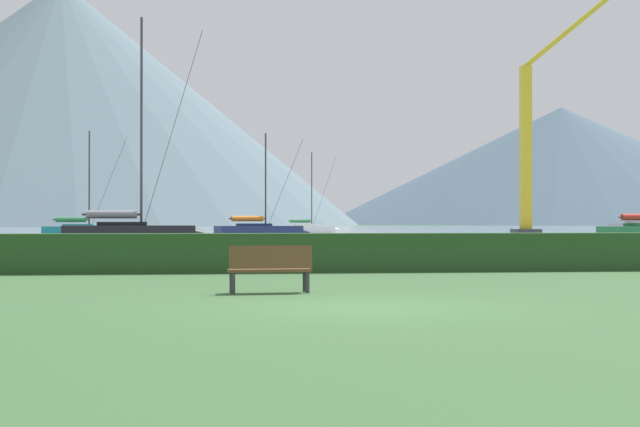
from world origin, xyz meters
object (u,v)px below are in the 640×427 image
(sailboat_slip_7, at_px, (308,229))
(dock_crane, at_px, (530,159))
(sailboat_slip_1, at_px, (83,231))
(sailboat_slip_6, at_px, (132,233))
(sailboat_slip_2, at_px, (260,231))
(park_bench_near_path, at_px, (270,267))

(sailboat_slip_7, xyz_separation_m, dock_crane, (14.81, -30.49, 5.88))
(sailboat_slip_1, distance_m, sailboat_slip_6, 23.49)
(sailboat_slip_1, xyz_separation_m, sailboat_slip_7, (20.91, 25.39, -0.04))
(sailboat_slip_1, relative_size, sailboat_slip_6, 0.66)
(sailboat_slip_2, height_order, sailboat_slip_6, sailboat_slip_6)
(sailboat_slip_2, bearing_deg, park_bench_near_path, -107.82)
(sailboat_slip_7, bearing_deg, sailboat_slip_6, -114.99)
(sailboat_slip_2, relative_size, sailboat_slip_7, 0.93)
(sailboat_slip_7, relative_size, park_bench_near_path, 5.40)
(sailboat_slip_7, bearing_deg, sailboat_slip_2, -110.59)
(dock_crane, bearing_deg, sailboat_slip_2, 176.79)
(sailboat_slip_1, height_order, park_bench_near_path, sailboat_slip_1)
(sailboat_slip_1, relative_size, dock_crane, 0.45)
(sailboat_slip_6, distance_m, park_bench_near_path, 37.26)
(sailboat_slip_6, relative_size, sailboat_slip_7, 1.47)
(park_bench_near_path, height_order, dock_crane, dock_crane)
(sailboat_slip_2, relative_size, park_bench_near_path, 5.02)
(sailboat_slip_1, bearing_deg, sailboat_slip_2, -24.79)
(sailboat_slip_2, distance_m, park_bench_near_path, 55.73)
(sailboat_slip_2, xyz_separation_m, sailboat_slip_6, (-8.33, -18.86, 0.11))
(sailboat_slip_6, bearing_deg, sailboat_slip_2, 64.05)
(sailboat_slip_2, xyz_separation_m, park_bench_near_path, (-2.52, -55.67, -0.10))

